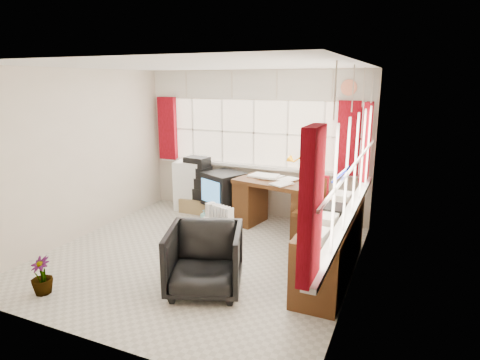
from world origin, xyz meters
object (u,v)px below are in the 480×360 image
object	(u,v)px
credenza	(331,244)
radiator	(221,230)
crt_tv	(224,189)
desk	(278,203)
task_chair	(312,207)
mini_fridge	(192,185)
office_chair	(205,260)
tv_bench	(220,207)
desk_lamp	(309,161)

from	to	relation	value
credenza	radiator	bearing A→B (deg)	172.06
radiator	credenza	size ratio (longest dim) A/B	0.30
credenza	crt_tv	size ratio (longest dim) A/B	2.53
desk	task_chair	size ratio (longest dim) A/B	1.48
task_chair	mini_fridge	distance (m)	2.51
desk	crt_tv	world-z (taller)	desk
credenza	crt_tv	world-z (taller)	credenza
office_chair	crt_tv	distance (m)	2.47
desk	office_chair	bearing A→B (deg)	-93.87
desk	office_chair	world-z (taller)	desk
desk	mini_fridge	bearing A→B (deg)	167.67
office_chair	tv_bench	size ratio (longest dim) A/B	0.59
crt_tv	task_chair	bearing A→B (deg)	-14.33
mini_fridge	radiator	bearing A→B (deg)	-47.17
desk_lamp	credenza	distance (m)	1.74
radiator	tv_bench	size ratio (longest dim) A/B	0.43
office_chair	radiator	distance (m)	1.27
tv_bench	crt_tv	world-z (taller)	crt_tv
desk_lamp	credenza	bearing A→B (deg)	-64.85
radiator	tv_bench	bearing A→B (deg)	117.47
desk_lamp	office_chair	distance (m)	2.58
office_chair	mini_fridge	xyz separation A→B (m)	(-1.66, 2.57, 0.07)
task_chair	office_chair	world-z (taller)	task_chair
desk_lamp	mini_fridge	size ratio (longest dim) A/B	0.50
mini_fridge	office_chair	bearing A→B (deg)	-57.20
desk_lamp	radiator	bearing A→B (deg)	-127.48
desk_lamp	desk	bearing A→B (deg)	-149.83
tv_bench	mini_fridge	world-z (taller)	mini_fridge
radiator	crt_tv	xyz separation A→B (m)	(-0.50, 1.11, 0.28)
radiator	credenza	distance (m)	1.63
task_chair	credenza	world-z (taller)	task_chair
task_chair	credenza	bearing A→B (deg)	-62.81
crt_tv	desk	bearing A→B (deg)	-6.97
desk	radiator	xyz separation A→B (m)	(-0.53, -0.98, -0.19)
mini_fridge	task_chair	bearing A→B (deg)	-15.88
desk	mini_fridge	size ratio (longest dim) A/B	1.65
task_chair	credenza	xyz separation A→B (m)	(0.47, -0.91, -0.14)
desk_lamp	crt_tv	distance (m)	1.54
desk_lamp	crt_tv	xyz separation A→B (m)	(-1.43, -0.11, -0.58)
desk_lamp	credenza	world-z (taller)	desk_lamp
tv_bench	crt_tv	xyz separation A→B (m)	(0.18, -0.19, 0.40)
office_chair	tv_bench	distance (m)	2.72
desk	radiator	bearing A→B (deg)	-118.43
radiator	mini_fridge	size ratio (longest dim) A/B	0.68
task_chair	credenza	distance (m)	1.04
task_chair	tv_bench	xyz separation A→B (m)	(-1.81, 0.61, -0.40)
desk_lamp	radiator	size ratio (longest dim) A/B	0.73
desk	crt_tv	bearing A→B (deg)	173.03
mini_fridge	tv_bench	bearing A→B (deg)	-7.55
desk_lamp	radiator	world-z (taller)	desk_lamp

